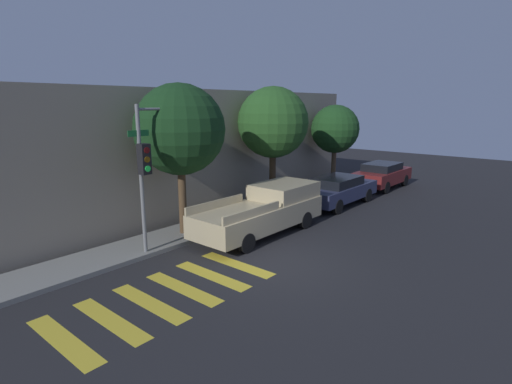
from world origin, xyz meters
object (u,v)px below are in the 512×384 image
object	(u,v)px
traffic_light_pole	(153,152)
tree_far_end	(335,129)
sedan_near_corner	(337,190)
tree_near_corner	(180,130)
tree_midblock	(273,123)
sedan_middle	(382,175)
pickup_truck	(265,210)

from	to	relation	value
traffic_light_pole	tree_far_end	xyz separation A→B (m)	(12.14, 0.66, 0.09)
traffic_light_pole	tree_far_end	size ratio (longest dim) A/B	1.01
sedan_near_corner	tree_far_end	world-z (taller)	tree_far_end
tree_far_end	tree_near_corner	bearing A→B (deg)	180.00
tree_far_end	traffic_light_pole	bearing A→B (deg)	-176.87
tree_near_corner	tree_midblock	size ratio (longest dim) A/B	0.99
sedan_middle	tree_midblock	distance (m)	8.35
sedan_near_corner	tree_near_corner	bearing A→B (deg)	165.70
sedan_near_corner	tree_midblock	size ratio (longest dim) A/B	0.86
pickup_truck	tree_near_corner	distance (m)	4.13
sedan_near_corner	tree_near_corner	size ratio (longest dim) A/B	0.87
traffic_light_pole	sedan_near_corner	xyz separation A→B (m)	(9.14, -1.27, -2.47)
sedan_near_corner	sedan_middle	bearing A→B (deg)	0.00
pickup_truck	tree_midblock	bearing A→B (deg)	33.49
tree_near_corner	tree_midblock	bearing A→B (deg)	0.00
traffic_light_pole	tree_midblock	size ratio (longest dim) A/B	0.86
tree_midblock	tree_far_end	distance (m)	5.46
traffic_light_pole	tree_near_corner	xyz separation A→B (m)	(1.57, 0.66, 0.56)
pickup_truck	tree_near_corner	bearing A→B (deg)	138.94
tree_midblock	traffic_light_pole	bearing A→B (deg)	-174.35
tree_midblock	pickup_truck	bearing A→B (deg)	-146.51
sedan_near_corner	tree_midblock	xyz separation A→B (m)	(-2.44, 1.93, 3.09)
tree_near_corner	traffic_light_pole	bearing A→B (deg)	-157.15
traffic_light_pole	pickup_truck	size ratio (longest dim) A/B	0.86
traffic_light_pole	sedan_near_corner	size ratio (longest dim) A/B	1.00
sedan_near_corner	tree_far_end	size ratio (longest dim) A/B	1.01
sedan_middle	tree_near_corner	distance (m)	13.15
pickup_truck	sedan_near_corner	size ratio (longest dim) A/B	1.16
sedan_middle	tree_far_end	distance (m)	3.81
tree_midblock	sedan_middle	bearing A→B (deg)	-14.38
sedan_near_corner	tree_near_corner	xyz separation A→B (m)	(-7.57, 1.93, 3.04)
traffic_light_pole	sedan_middle	distance (m)	14.49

